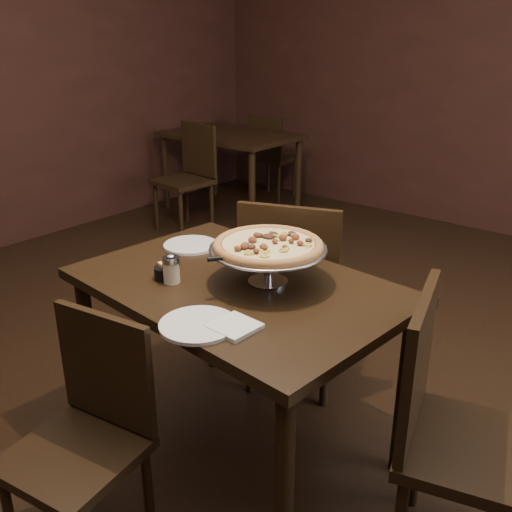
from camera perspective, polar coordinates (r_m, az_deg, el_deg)
The scene contains 16 objects.
room at distance 2.05m, azimuth -1.49°, elevation 14.29°, with size 6.04×7.04×2.84m.
dining_table at distance 2.22m, azimuth -1.83°, elevation -5.01°, with size 1.30×0.93×0.77m.
background_table at distance 5.48m, azimuth -2.57°, elevation 11.12°, with size 1.22×0.81×0.76m.
pizza_stand at distance 2.11m, azimuth 1.22°, elevation 1.03°, with size 0.44×0.44×0.18m.
parmesan_shaker at distance 2.17m, azimuth -8.47°, elevation -1.30°, with size 0.07×0.07×0.12m.
pepper_flake_shaker at distance 2.18m, azimuth -8.23°, elevation -1.47°, with size 0.05×0.05×0.09m.
packet_caddy at distance 2.22m, azimuth -9.12°, elevation -1.61°, with size 0.08×0.08×0.06m.
napkin_stack at distance 1.84m, azimuth -2.17°, elevation -7.07°, with size 0.14×0.14×0.01m, color silver.
plate_left at distance 2.54m, azimuth -6.57°, elevation 1.10°, with size 0.24×0.24×0.01m, color silver.
plate_near at distance 1.87m, azimuth -5.79°, elevation -6.85°, with size 0.26×0.26×0.01m, color silver.
serving_spatula at distance 2.01m, azimuth -3.27°, elevation -0.27°, with size 0.15×0.15×0.02m.
chair_far at distance 2.68m, azimuth 3.82°, elevation -3.35°, with size 0.59×0.59×0.98m.
chair_near at distance 2.02m, azimuth -16.54°, elevation -16.34°, with size 0.44×0.44×0.83m.
chair_side at distance 1.95m, azimuth 18.99°, elevation -15.86°, with size 0.54×0.54×0.94m.
bg_chair_far at distance 5.97m, azimuth 1.45°, elevation 10.15°, with size 0.44×0.44×0.86m.
bg_chair_near at distance 5.04m, azimuth -6.72°, elevation 8.23°, with size 0.46×0.46×0.92m.
Camera 1 is at (1.39, -1.52, 1.67)m, focal length 40.00 mm.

